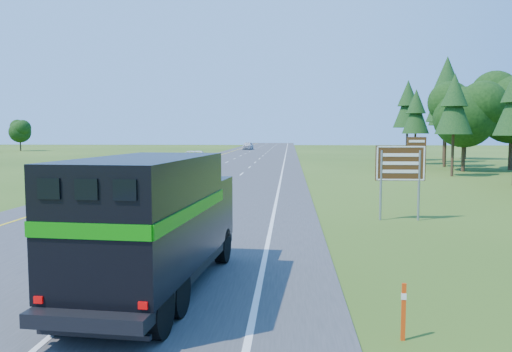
% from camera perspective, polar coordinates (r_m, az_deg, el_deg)
% --- Properties ---
extents(road, '(15.00, 260.00, 0.04)m').
position_cam_1_polar(road, '(57.80, -2.31, 1.21)').
color(road, '#38383A').
rests_on(road, ground).
extents(lane_markings, '(11.15, 260.00, 0.01)m').
position_cam_1_polar(lane_markings, '(57.80, -2.31, 1.23)').
color(lane_markings, yellow).
rests_on(lane_markings, road).
extents(horse_truck, '(2.84, 7.44, 3.22)m').
position_cam_1_polar(horse_truck, '(11.89, -11.47, -4.99)').
color(horse_truck, black).
rests_on(horse_truck, road).
extents(white_suv, '(3.65, 6.98, 1.88)m').
position_cam_1_polar(white_suv, '(52.53, -7.10, 1.84)').
color(white_suv, silver).
rests_on(white_suv, road).
extents(far_car, '(2.46, 5.27, 1.75)m').
position_cam_1_polar(far_car, '(112.86, -0.94, 3.49)').
color(far_car, silver).
rests_on(far_car, road).
extents(exit_sign, '(2.14, 0.12, 3.62)m').
position_cam_1_polar(exit_sign, '(22.41, 16.27, 1.06)').
color(exit_sign, gray).
rests_on(exit_sign, ground).
extents(delineator, '(0.09, 0.05, 1.07)m').
position_cam_1_polar(delineator, '(9.80, 16.50, -14.46)').
color(delineator, red).
rests_on(delineator, ground).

